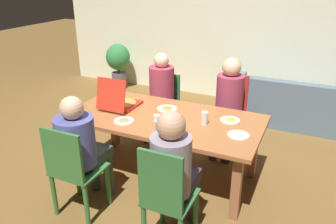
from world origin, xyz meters
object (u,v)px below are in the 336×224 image
(chair_2, at_px, (164,102))
(person_0, at_px, (228,99))
(plate_2, at_px, (230,120))
(couch, at_px, (290,106))
(drinking_glass_1, at_px, (204,118))
(plate_3, at_px, (238,135))
(person_2, at_px, (160,89))
(pizza_box_0, at_px, (121,103))
(potted_plant, at_px, (118,61))
(person_3, at_px, (80,144))
(drinking_glass_2, at_px, (157,120))
(chair_1, at_px, (166,198))
(chair_0, at_px, (230,111))
(drinking_glass_0, at_px, (158,128))
(person_1, at_px, (174,166))
(plate_0, at_px, (124,121))
(dining_table, at_px, (164,124))
(plate_1, at_px, (167,108))
(chair_3, at_px, (73,169))

(chair_2, bearing_deg, person_0, -10.97)
(plate_2, distance_m, couch, 2.02)
(person_0, bearing_deg, plate_2, -73.23)
(drinking_glass_1, bearing_deg, plate_3, -16.03)
(person_2, xyz_separation_m, pizza_box_0, (-0.11, -0.81, 0.08))
(chair_2, bearing_deg, person_2, -90.00)
(plate_2, bearing_deg, potted_plant, 141.57)
(plate_3, bearing_deg, person_3, -151.16)
(person_0, relative_size, drinking_glass_2, 11.43)
(pizza_box_0, bearing_deg, chair_1, -44.43)
(person_0, height_order, drinking_glass_1, person_0)
(chair_0, distance_m, pizza_box_0, 1.42)
(drinking_glass_0, bearing_deg, person_1, -50.20)
(drinking_glass_1, relative_size, drinking_glass_2, 1.26)
(plate_0, bearing_deg, pizza_box_0, 126.47)
(chair_1, xyz_separation_m, person_2, (-0.95, 1.85, 0.18))
(dining_table, distance_m, couch, 2.42)
(person_0, distance_m, drinking_glass_1, 0.81)
(dining_table, bearing_deg, person_2, 118.60)
(person_2, distance_m, plate_2, 1.32)
(plate_3, bearing_deg, person_2, 143.39)
(drinking_glass_2, bearing_deg, chair_0, 68.22)
(plate_0, bearing_deg, plate_2, 25.65)
(person_0, bearing_deg, dining_table, -121.24)
(person_1, distance_m, plate_2, 1.06)
(chair_2, relative_size, plate_1, 3.79)
(person_0, relative_size, person_3, 1.04)
(plate_2, distance_m, potted_plant, 3.58)
(dining_table, relative_size, chair_2, 2.43)
(chair_3, height_order, plate_0, chair_3)
(pizza_box_0, bearing_deg, person_0, 35.54)
(drinking_glass_0, bearing_deg, dining_table, 107.27)
(pizza_box_0, height_order, plate_0, pizza_box_0)
(dining_table, relative_size, person_2, 1.76)
(person_2, xyz_separation_m, plate_3, (1.30, -0.97, 0.04))
(drinking_glass_0, height_order, drinking_glass_2, drinking_glass_0)
(dining_table, distance_m, pizza_box_0, 0.59)
(chair_3, xyz_separation_m, drinking_glass_2, (0.49, 0.75, 0.27))
(chair_1, distance_m, drinking_glass_1, 1.04)
(chair_3, bearing_deg, drinking_glass_1, 46.45)
(plate_0, height_order, plate_2, same)
(drinking_glass_1, bearing_deg, potted_plant, 136.95)
(plate_1, height_order, couch, plate_1)
(drinking_glass_0, bearing_deg, plate_1, 106.79)
(person_1, xyz_separation_m, chair_3, (-0.95, -0.12, -0.21))
(plate_1, relative_size, drinking_glass_0, 1.50)
(person_2, bearing_deg, plate_2, -30.35)
(person_2, height_order, drinking_glass_0, person_2)
(chair_0, xyz_separation_m, person_1, (0.00, -1.79, 0.21))
(dining_table, distance_m, person_0, 0.94)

